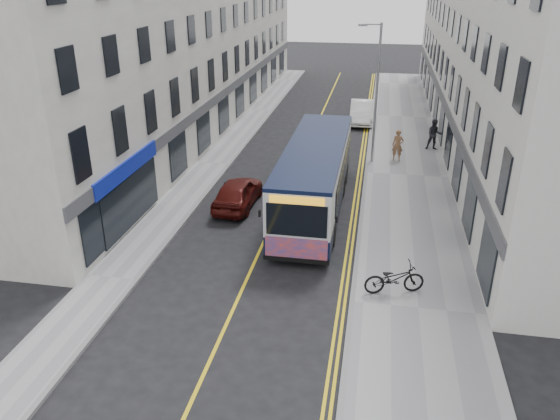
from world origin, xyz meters
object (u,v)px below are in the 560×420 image
at_px(bicycle, 394,278).
at_px(car_maroon, 238,192).
at_px(city_bus, 315,176).
at_px(pedestrian_near, 398,145).
at_px(car_white, 362,112).
at_px(streetlamp, 375,90).
at_px(pedestrian_far, 434,135).

height_order(bicycle, car_maroon, car_maroon).
height_order(city_bus, bicycle, city_bus).
relative_size(bicycle, car_maroon, 0.51).
bearing_deg(pedestrian_near, car_maroon, -129.04).
bearing_deg(car_white, bicycle, -86.59).
height_order(streetlamp, pedestrian_far, streetlamp).
distance_m(bicycle, pedestrian_near, 14.88).
bearing_deg(pedestrian_far, streetlamp, -144.67).
relative_size(bicycle, pedestrian_near, 1.18).
relative_size(streetlamp, pedestrian_far, 4.14).
distance_m(city_bus, car_white, 16.97).
bearing_deg(city_bus, pedestrian_near, 63.57).
bearing_deg(pedestrian_near, pedestrian_far, 52.40).
distance_m(bicycle, pedestrian_far, 17.60).
bearing_deg(bicycle, pedestrian_near, -17.65).
xyz_separation_m(pedestrian_far, car_white, (-4.80, 6.29, -0.30)).
distance_m(streetlamp, pedestrian_far, 5.88).
bearing_deg(pedestrian_far, bicycle, -101.35).
height_order(pedestrian_near, pedestrian_far, pedestrian_far).
height_order(pedestrian_far, car_maroon, pedestrian_far).
bearing_deg(car_maroon, pedestrian_near, -131.68).
bearing_deg(car_maroon, city_bus, -176.81).
bearing_deg(bicycle, streetlamp, -11.57).
xyz_separation_m(streetlamp, bicycle, (1.23, -14.39, -3.69)).
bearing_deg(car_white, pedestrian_far, -54.56).
height_order(car_white, car_maroon, car_white).
distance_m(streetlamp, pedestrian_near, 3.71).
relative_size(streetlamp, car_white, 1.67).
bearing_deg(car_maroon, car_white, -105.24).
relative_size(city_bus, bicycle, 5.23).
height_order(city_bus, car_white, city_bus).
distance_m(pedestrian_far, car_white, 7.92).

